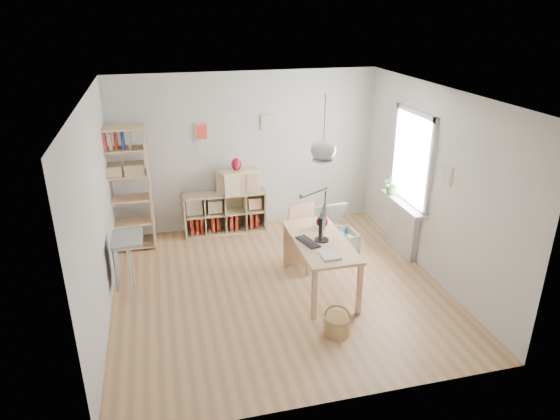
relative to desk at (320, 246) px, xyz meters
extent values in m
plane|color=tan|center=(-0.55, 0.15, -0.66)|extent=(4.50, 4.50, 0.00)
plane|color=silver|center=(-0.55, 2.40, 0.69)|extent=(4.50, 0.00, 4.50)
plane|color=silver|center=(-0.55, -2.10, 0.69)|extent=(4.50, 0.00, 4.50)
plane|color=silver|center=(-2.80, 0.15, 0.69)|extent=(0.00, 4.50, 4.50)
plane|color=silver|center=(1.70, 0.15, 0.69)|extent=(0.00, 4.50, 4.50)
plane|color=white|center=(-0.55, 0.15, 2.04)|extent=(4.50, 4.50, 0.00)
cylinder|color=black|center=(0.00, 0.00, 1.70)|extent=(0.01, 0.01, 0.68)
ellipsoid|color=silver|center=(0.00, 0.00, 1.34)|extent=(0.32, 0.32, 0.27)
cube|color=white|center=(1.69, 0.75, 0.89)|extent=(0.03, 1.00, 1.30)
cube|color=silver|center=(1.66, 0.21, 0.89)|extent=(0.06, 0.08, 1.46)
cube|color=silver|center=(1.66, 1.29, 0.89)|extent=(0.06, 0.08, 1.46)
cube|color=silver|center=(1.66, 0.75, 1.58)|extent=(0.06, 1.16, 0.08)
cube|color=silver|center=(1.66, 0.75, 0.20)|extent=(0.06, 1.16, 0.08)
cube|color=silver|center=(1.64, 0.75, -0.26)|extent=(0.10, 0.80, 0.80)
cube|color=silver|center=(1.59, 0.75, 0.17)|extent=(0.22, 1.20, 0.06)
cube|color=tan|center=(0.00, 0.00, 0.07)|extent=(0.70, 1.50, 0.04)
cube|color=tan|center=(-0.30, -0.70, -0.30)|extent=(0.06, 0.06, 0.71)
cube|color=tan|center=(-0.30, 0.70, -0.30)|extent=(0.06, 0.06, 0.71)
cube|color=tan|center=(0.30, -0.70, -0.30)|extent=(0.06, 0.06, 0.71)
cube|color=tan|center=(0.30, 0.70, -0.30)|extent=(0.06, 0.06, 0.71)
cube|color=tan|center=(-1.00, 2.19, -0.64)|extent=(1.40, 0.38, 0.03)
cube|color=tan|center=(-1.00, 2.19, 0.05)|extent=(1.40, 0.38, 0.03)
cube|color=tan|center=(-1.69, 2.19, -0.30)|extent=(0.03, 0.38, 0.72)
cube|color=tan|center=(-0.32, 2.19, -0.30)|extent=(0.03, 0.38, 0.72)
cube|color=tan|center=(-1.00, 2.37, -0.30)|extent=(1.40, 0.02, 0.72)
cube|color=maroon|center=(-1.58, 2.21, -0.47)|extent=(0.06, 0.26, 0.30)
cube|color=maroon|center=(-1.49, 2.21, -0.47)|extent=(0.05, 0.26, 0.30)
cube|color=maroon|center=(-1.41, 2.21, -0.47)|extent=(0.05, 0.26, 0.30)
cube|color=maroon|center=(-1.22, 2.21, -0.47)|extent=(0.05, 0.26, 0.30)
cube|color=maroon|center=(-1.13, 2.21, -0.47)|extent=(0.05, 0.26, 0.30)
cube|color=maroon|center=(-0.90, 2.21, -0.47)|extent=(0.06, 0.26, 0.30)
cube|color=maroon|center=(-0.81, 2.21, -0.47)|extent=(0.06, 0.26, 0.30)
cube|color=maroon|center=(-0.55, 2.21, -0.47)|extent=(0.06, 0.26, 0.30)
cube|color=maroon|center=(-0.46, 2.21, -0.47)|extent=(0.05, 0.26, 0.30)
cube|color=tan|center=(-2.96, 1.95, 0.34)|extent=(0.04, 0.38, 2.00)
cube|color=tan|center=(-2.20, 1.95, 0.34)|extent=(0.04, 0.38, 2.00)
cube|color=tan|center=(-2.58, 1.95, -0.61)|extent=(0.76, 0.38, 0.03)
cube|color=tan|center=(-2.58, 1.95, -0.21)|extent=(0.76, 0.38, 0.03)
cube|color=tan|center=(-2.58, 1.95, 0.19)|extent=(0.76, 0.38, 0.03)
cube|color=tan|center=(-2.58, 1.95, 0.59)|extent=(0.76, 0.38, 0.03)
cube|color=tan|center=(-2.58, 1.95, 0.99)|extent=(0.76, 0.38, 0.03)
cube|color=tan|center=(-2.58, 1.95, 1.32)|extent=(0.76, 0.38, 0.03)
cube|color=navy|center=(-2.86, 1.95, 1.14)|extent=(0.04, 0.18, 0.26)
cube|color=maroon|center=(-2.78, 1.95, 1.14)|extent=(0.04, 0.18, 0.26)
cube|color=beige|center=(-2.70, 1.95, 1.14)|extent=(0.04, 0.18, 0.26)
cube|color=maroon|center=(-2.62, 1.95, 1.14)|extent=(0.04, 0.18, 0.26)
cube|color=navy|center=(-2.52, 1.95, 1.14)|extent=(0.04, 0.18, 0.26)
cube|color=beige|center=(-2.42, 1.95, 1.14)|extent=(0.04, 0.18, 0.26)
cube|color=gray|center=(-2.52, 0.50, 0.17)|extent=(0.40, 0.55, 0.04)
cylinder|color=silver|center=(-2.52, 0.28, -0.25)|extent=(0.03, 0.03, 0.82)
cylinder|color=silver|center=(-2.52, 0.72, -0.25)|extent=(0.03, 0.03, 0.82)
cube|color=gray|center=(-2.70, 0.50, -0.16)|extent=(0.02, 0.50, 0.62)
cube|color=gray|center=(0.04, 0.62, -0.16)|extent=(0.60, 0.60, 0.07)
cube|color=tan|center=(-0.07, 0.37, -0.42)|extent=(0.05, 0.05, 0.47)
cube|color=tan|center=(-0.21, 0.74, -0.42)|extent=(0.05, 0.05, 0.47)
cube|color=tan|center=(0.30, 0.51, -0.42)|extent=(0.05, 0.05, 0.47)
cube|color=tan|center=(0.16, 0.88, -0.42)|extent=(0.05, 0.05, 0.47)
cube|color=tan|center=(-0.03, 0.82, 0.09)|extent=(0.45, 0.20, 0.42)
cylinder|color=#A6814B|center=(-0.13, -1.07, -0.53)|extent=(0.30, 0.30, 0.25)
torus|color=#A6814B|center=(-0.13, -1.07, -0.39)|extent=(0.29, 0.14, 0.31)
cube|color=silver|center=(0.59, 0.98, -0.65)|extent=(0.70, 0.51, 0.02)
cube|color=silver|center=(0.27, 0.95, -0.49)|extent=(0.06, 0.45, 0.34)
cube|color=silver|center=(0.91, 1.00, -0.49)|extent=(0.06, 0.45, 0.34)
cube|color=silver|center=(0.61, 0.76, -0.49)|extent=(0.66, 0.08, 0.34)
cube|color=silver|center=(0.57, 1.19, -0.49)|extent=(0.66, 0.08, 0.34)
cube|color=silver|center=(0.55, 1.38, -0.17)|extent=(0.67, 0.27, 0.42)
sphere|color=gold|center=(0.44, 0.89, -0.41)|extent=(0.15, 0.15, 0.15)
sphere|color=blue|center=(0.70, 1.04, -0.41)|extent=(0.15, 0.15, 0.15)
sphere|color=#C14418|center=(0.57, 0.95, -0.41)|extent=(0.15, 0.15, 0.15)
sphere|color=#31863B|center=(0.78, 0.90, -0.41)|extent=(0.15, 0.15, 0.15)
cylinder|color=black|center=(0.01, -0.02, 0.10)|extent=(0.19, 0.19, 0.02)
cylinder|color=black|center=(0.01, -0.02, 0.15)|extent=(0.04, 0.04, 0.09)
cube|color=black|center=(0.01, -0.02, 0.36)|extent=(0.24, 0.46, 0.32)
cube|color=black|center=(-0.19, -0.04, 0.10)|extent=(0.26, 0.43, 0.02)
cylinder|color=black|center=(0.27, 0.63, 0.12)|extent=(0.06, 0.06, 0.04)
cylinder|color=black|center=(0.27, 0.63, 0.33)|extent=(0.02, 0.02, 0.43)
cone|color=black|center=(-0.10, 0.53, 0.53)|extent=(0.11, 0.08, 0.10)
sphere|color=#4F0A12|center=(0.15, 0.38, 0.18)|extent=(0.17, 0.17, 0.17)
cube|color=silver|center=(-0.04, -0.47, 0.11)|extent=(0.23, 0.29, 0.03)
cube|color=tan|center=(-0.75, 2.19, 0.26)|extent=(0.75, 0.53, 0.39)
ellipsoid|color=maroon|center=(-0.77, 2.19, 0.56)|extent=(0.17, 0.17, 0.20)
imported|color=#345D23|center=(1.57, 1.10, 0.38)|extent=(0.35, 0.31, 0.34)
camera|label=1|loc=(-1.99, -5.74, 3.04)|focal=32.00mm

